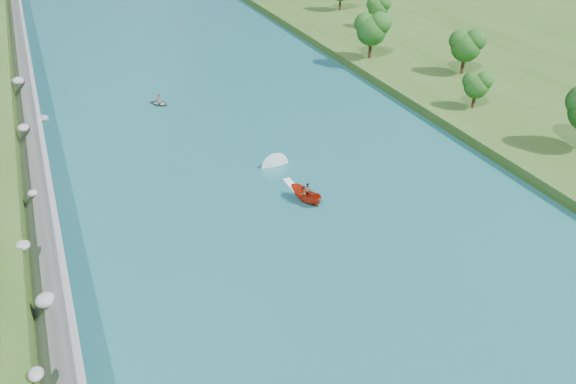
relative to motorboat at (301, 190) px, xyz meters
name	(u,v)px	position (x,y,z in m)	size (l,w,h in m)	color
ground	(339,262)	(-1.63, -12.32, -0.84)	(260.00, 260.00, 0.00)	#2D5119
river_water	(263,168)	(-1.63, 7.68, -0.79)	(55.00, 240.00, 0.10)	#195A62
berm_east	(560,100)	(47.87, 7.68, -0.09)	(44.00, 240.00, 1.50)	#2D5119
riprap_bank	(39,205)	(-27.48, 7.18, 0.97)	(4.86, 236.00, 4.23)	slate
trees_east	(427,39)	(36.68, 27.58, 5.25)	(17.40, 139.56, 11.09)	#134813
motorboat	(301,190)	(0.00, 0.00, 0.00)	(3.60, 19.13, 2.18)	#B3280E
raft	(159,102)	(-8.84, 32.63, -0.35)	(3.74, 3.99, 1.70)	gray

